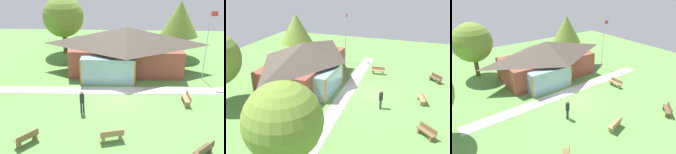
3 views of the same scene
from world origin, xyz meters
TOP-DOWN VIEW (x-y plane):
  - ground_plane at (0.00, 0.00)m, footprint 44.00×44.00m
  - pavilion at (0.42, 6.41)m, footprint 11.59×7.11m
  - footpath at (0.00, 1.64)m, footprint 21.26×1.93m
  - flagpole at (7.62, 4.41)m, footprint 0.64×0.08m
  - bench_front_center at (-0.37, -5.33)m, footprint 1.56×0.82m
  - bench_front_left at (-5.53, -5.82)m, footprint 1.32×1.42m
  - bench_mid_right at (5.20, -0.30)m, footprint 0.49×1.51m
  - bench_front_right at (4.96, -6.52)m, footprint 1.41×1.34m
  - visitor_strolling_lawn at (-2.66, -2.02)m, footprint 0.34×0.34m
  - tree_west_hedge at (-12.27, 1.37)m, footprint 4.15×4.15m
  - tree_behind_pavilion_right at (6.26, 10.51)m, footprint 4.07×4.07m

SIDE VIEW (x-z plane):
  - ground_plane at x=0.00m, z-range 0.00..0.00m
  - footpath at x=0.00m, z-range 0.00..0.03m
  - bench_front_center at x=-0.37m, z-range -0.02..0.82m
  - bench_front_left at x=-5.53m, z-range -0.02..0.82m
  - bench_mid_right at x=5.20m, z-range -0.02..0.82m
  - bench_front_right at x=4.96m, z-range -0.02..0.82m
  - visitor_strolling_lawn at x=-2.66m, z-range 0.15..1.89m
  - pavilion at x=0.42m, z-range 0.08..4.39m
  - flagpole at x=7.62m, z-range 0.30..6.68m
  - tree_west_hedge at x=-12.27m, z-range 0.86..6.77m
  - tree_behind_pavilion_right at x=6.26m, z-range 1.22..7.40m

